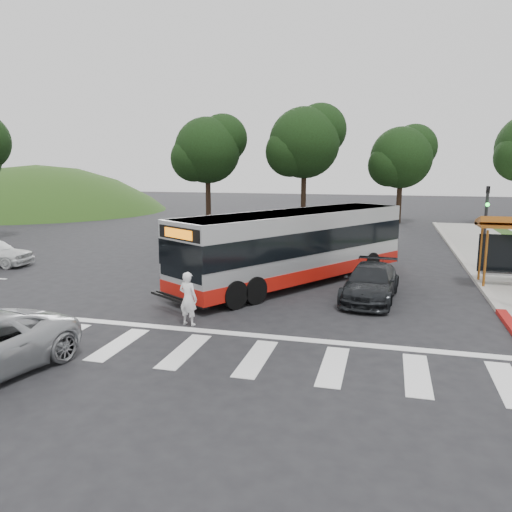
% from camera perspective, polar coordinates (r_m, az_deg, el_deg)
% --- Properties ---
extents(ground, '(140.00, 140.00, 0.00)m').
position_cam_1_polar(ground, '(18.33, -2.03, -5.35)').
color(ground, black).
rests_on(ground, ground).
extents(curb_east, '(0.30, 40.00, 0.15)m').
position_cam_1_polar(curb_east, '(25.64, 23.23, -1.48)').
color(curb_east, '#9E9991').
rests_on(curb_east, ground).
extents(hillside_nw, '(44.00, 44.00, 10.00)m').
position_cam_1_polar(hillside_nw, '(60.02, -23.51, 4.76)').
color(hillside_nw, '#234416').
rests_on(hillside_nw, ground).
extents(crosswalk_ladder, '(18.00, 2.60, 0.01)m').
position_cam_1_polar(crosswalk_ladder, '(13.86, -8.15, -10.69)').
color(crosswalk_ladder, silver).
rests_on(crosswalk_ladder, ground).
extents(traffic_signal_ne_short, '(0.18, 0.37, 4.00)m').
position_cam_1_polar(traffic_signal_ne_short, '(25.87, 24.77, 3.90)').
color(traffic_signal_ne_short, black).
rests_on(traffic_signal_ne_short, ground).
extents(tree_north_a, '(6.60, 6.15, 10.17)m').
position_cam_1_polar(tree_north_a, '(43.57, 5.67, 12.89)').
color(tree_north_a, black).
rests_on(tree_north_a, ground).
extents(tree_north_b, '(5.72, 5.33, 8.43)m').
position_cam_1_polar(tree_north_b, '(44.95, 16.36, 10.84)').
color(tree_north_b, black).
rests_on(tree_north_b, ground).
extents(tree_north_c, '(6.16, 5.74, 9.30)m').
position_cam_1_polar(tree_north_c, '(43.65, -5.45, 12.06)').
color(tree_north_c, black).
rests_on(tree_north_c, ground).
extents(transit_bus, '(8.41, 11.37, 3.05)m').
position_cam_1_polar(transit_bus, '(21.11, 4.61, 0.96)').
color(transit_bus, '#ABADAF').
rests_on(transit_bus, ground).
extents(pedestrian, '(0.70, 0.54, 1.71)m').
position_cam_1_polar(pedestrian, '(15.76, -7.76, -4.84)').
color(pedestrian, white).
rests_on(pedestrian, ground).
extents(dark_sedan, '(2.25, 4.65, 1.30)m').
position_cam_1_polar(dark_sedan, '(19.05, 12.97, -2.98)').
color(dark_sedan, black).
rests_on(dark_sedan, ground).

